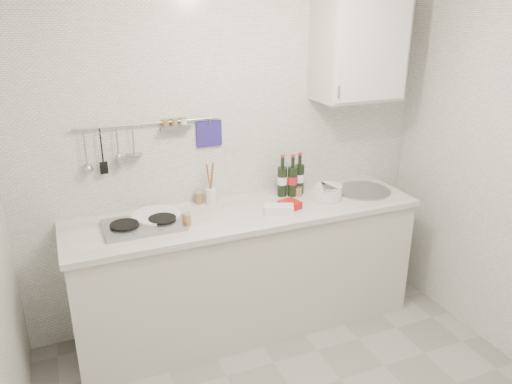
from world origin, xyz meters
The scene contains 14 objects.
back_wall centered at (0.00, 1.40, 1.25)m, with size 3.00×0.02×2.50m, color silver.
counter centered at (0.01, 1.10, 0.43)m, with size 2.44×0.64×0.96m.
wall_rail centered at (-0.60, 1.37, 1.43)m, with size 0.98×0.09×0.34m.
wall_cabinet centered at (0.90, 1.22, 1.95)m, with size 0.60×0.38×0.70m.
plate_stack_hob centered at (-0.61, 1.18, 0.94)m, with size 0.34×0.34×0.04m.
plate_stack_sink centered at (0.63, 1.10, 0.96)m, with size 0.25×0.24×0.10m.
wine_bottles centered at (0.42, 1.25, 1.07)m, with size 0.21×0.10×0.31m.
butter_dish centered at (0.18, 0.97, 0.95)m, with size 0.20×0.10×0.06m, color white.
strawberry_punnet centered at (0.29, 1.02, 0.95)m, with size 0.12×0.12×0.05m, color red.
utensil_crock centered at (-0.18, 1.31, 0.99)m, with size 0.07×0.07×0.31m.
jar_a centered at (-0.26, 1.35, 0.96)m, with size 0.06×0.06×0.09m.
jar_b centered at (0.53, 1.35, 0.96)m, with size 0.06×0.06×0.08m.
jar_c centered at (0.46, 1.21, 0.95)m, with size 0.06×0.06×0.07m.
jar_d centered at (-0.44, 1.02, 0.96)m, with size 0.06×0.06×0.09m.
Camera 1 is at (-1.15, -1.83, 2.26)m, focal length 35.00 mm.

